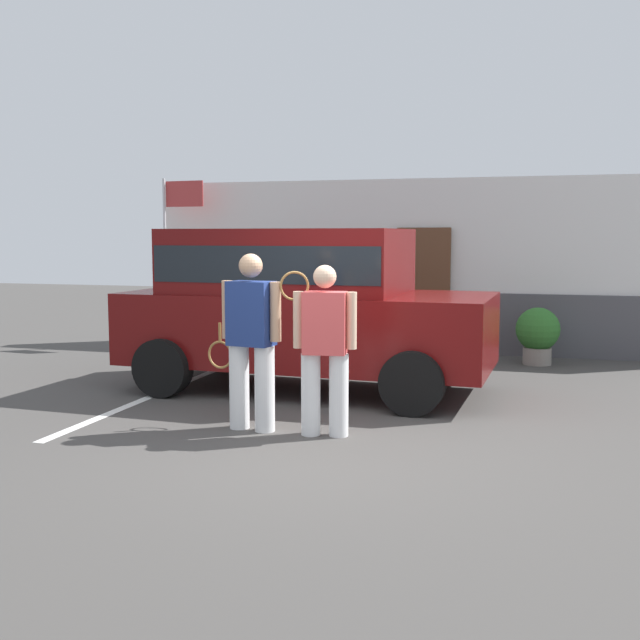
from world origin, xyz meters
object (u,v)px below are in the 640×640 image
at_px(parked_suv, 300,301).
at_px(tennis_player_man, 251,340).
at_px(flag_pole, 174,230).
at_px(tennis_player_woman, 324,347).
at_px(potted_plant_by_porch, 538,333).

relative_size(parked_suv, tennis_player_man, 2.61).
bearing_deg(parked_suv, flag_pole, 138.44).
bearing_deg(tennis_player_woman, flag_pole, -59.08).
xyz_separation_m(parked_suv, tennis_player_woman, (0.93, -2.11, -0.26)).
distance_m(tennis_player_man, tennis_player_woman, 0.77).
relative_size(parked_suv, potted_plant_by_porch, 5.32).
xyz_separation_m(tennis_player_woman, potted_plant_by_porch, (1.99, 4.95, -0.40)).
relative_size(tennis_player_man, tennis_player_woman, 1.06).
bearing_deg(tennis_player_man, potted_plant_by_porch, -110.90).
bearing_deg(tennis_player_man, flag_pole, -48.14).
distance_m(parked_suv, potted_plant_by_porch, 4.12).
height_order(tennis_player_man, flag_pole, flag_pole).
height_order(tennis_player_woman, potted_plant_by_porch, tennis_player_woman).
relative_size(potted_plant_by_porch, flag_pole, 0.29).
bearing_deg(potted_plant_by_porch, tennis_player_woman, -111.89).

